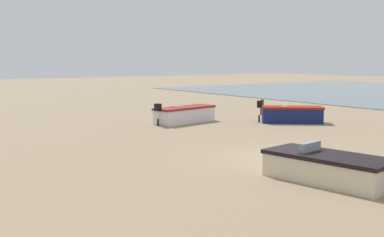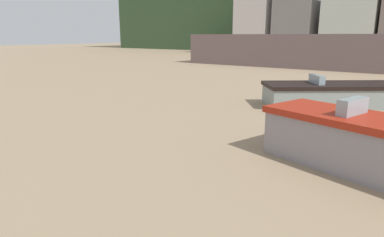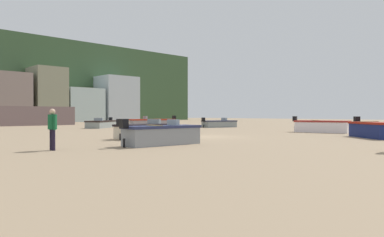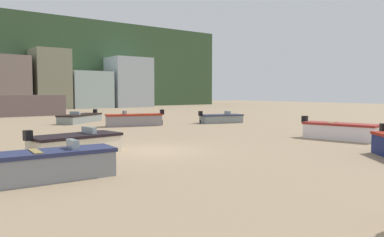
% 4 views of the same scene
% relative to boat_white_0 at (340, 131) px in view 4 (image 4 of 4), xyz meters
% --- Properties ---
extents(ground_plane, '(160.00, 160.00, 0.00)m').
position_rel_boat_white_0_xyz_m(ground_plane, '(-10.32, 2.73, -0.47)').
color(ground_plane, '#957D60').
extents(townhouse_centre, '(5.97, 6.71, 8.12)m').
position_rel_boat_white_0_xyz_m(townhouse_centre, '(-7.93, 50.08, 3.59)').
color(townhouse_centre, gray).
rests_on(townhouse_centre, ground).
extents(townhouse_centre_right, '(5.28, 6.00, 9.51)m').
position_rel_boat_white_0_xyz_m(townhouse_centre_right, '(-1.57, 49.73, 4.29)').
color(townhouse_centre_right, gray).
rests_on(townhouse_centre_right, ground).
extents(townhouse_right, '(6.80, 5.21, 6.20)m').
position_rel_boat_white_0_xyz_m(townhouse_right, '(4.76, 49.33, 2.63)').
color(townhouse_right, '#AAC1C1').
rests_on(townhouse_right, ground).
extents(townhouse_far_right, '(7.18, 6.40, 8.94)m').
position_rel_boat_white_0_xyz_m(townhouse_far_right, '(12.40, 49.93, 4.00)').
color(townhouse_far_right, '#B0BDC7').
rests_on(townhouse_far_right, ground).
extents(boat_white_0, '(2.08, 4.31, 1.24)m').
position_rel_boat_white_0_xyz_m(boat_white_0, '(0.00, 0.00, 0.00)').
color(boat_white_0, white).
rests_on(boat_white_0, ground).
extents(boat_grey_1, '(4.01, 2.49, 1.05)m').
position_rel_boat_white_0_xyz_m(boat_grey_1, '(2.26, 12.62, -0.09)').
color(boat_grey_1, gray).
rests_on(boat_grey_1, ground).
extents(boat_grey_3, '(4.00, 1.45, 1.21)m').
position_rel_boat_white_0_xyz_m(boat_grey_3, '(-15.72, -0.20, -0.01)').
color(boat_grey_3, gray).
rests_on(boat_grey_3, ground).
extents(boat_cream_4, '(4.11, 2.21, 1.15)m').
position_rel_boat_white_0_xyz_m(boat_cream_4, '(-13.50, 4.04, -0.04)').
color(boat_cream_4, beige).
rests_on(boat_cream_4, ground).
extents(boat_grey_5, '(4.84, 4.35, 1.06)m').
position_rel_boat_white_0_xyz_m(boat_grey_5, '(-7.44, 20.16, -0.09)').
color(boat_grey_5, gray).
rests_on(boat_grey_5, ground).
extents(boat_grey_6, '(4.66, 2.35, 1.26)m').
position_rel_boat_white_0_xyz_m(boat_grey_6, '(-5.21, 14.43, 0.01)').
color(boat_grey_6, gray).
rests_on(boat_grey_6, ground).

